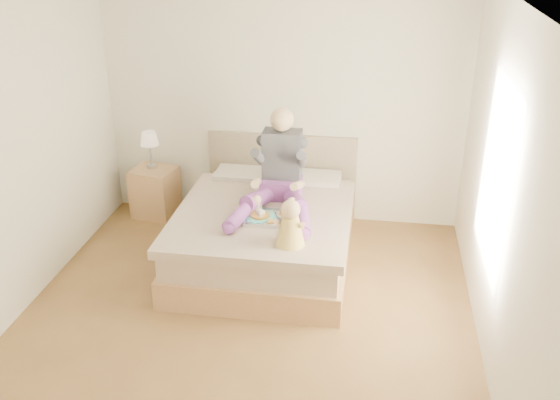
# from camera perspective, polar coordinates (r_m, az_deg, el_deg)

# --- Properties ---
(room) EXTENTS (4.02, 4.22, 2.71)m
(room) POSITION_cam_1_polar(r_m,az_deg,el_deg) (4.92, -2.60, 3.84)
(room) COLOR brown
(room) RESTS_ON ground
(bed) EXTENTS (1.70, 2.18, 1.00)m
(bed) POSITION_cam_1_polar(r_m,az_deg,el_deg) (6.39, -1.20, -2.68)
(bed) COLOR #A97D4F
(bed) RESTS_ON ground
(nightstand) EXTENTS (0.54, 0.50, 0.58)m
(nightstand) POSITION_cam_1_polar(r_m,az_deg,el_deg) (7.44, -11.34, 0.72)
(nightstand) COLOR #A97D4F
(nightstand) RESTS_ON ground
(lamp) EXTENTS (0.21, 0.21, 0.43)m
(lamp) POSITION_cam_1_polar(r_m,az_deg,el_deg) (7.27, -11.85, 5.33)
(lamp) COLOR silver
(lamp) RESTS_ON nightstand
(adult) EXTENTS (0.81, 1.14, 0.96)m
(adult) POSITION_cam_1_polar(r_m,az_deg,el_deg) (6.17, -0.08, 2.20)
(adult) COLOR #7E3B93
(adult) RESTS_ON bed
(tray) EXTENTS (0.50, 0.40, 0.14)m
(tray) POSITION_cam_1_polar(r_m,az_deg,el_deg) (5.92, -0.88, -1.48)
(tray) COLOR silver
(tray) RESTS_ON bed
(baby) EXTENTS (0.28, 0.38, 0.43)m
(baby) POSITION_cam_1_polar(r_m,az_deg,el_deg) (5.43, 0.98, -2.42)
(baby) COLOR #EBC54A
(baby) RESTS_ON bed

